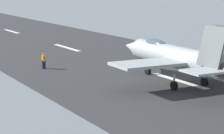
{
  "coord_description": "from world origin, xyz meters",
  "views": [
    {
      "loc": [
        -35.21,
        26.1,
        8.96
      ],
      "look_at": [
        -2.32,
        7.82,
        2.2
      ],
      "focal_mm": 75.86,
      "sensor_mm": 36.0,
      "label": 1
    }
  ],
  "objects": [
    {
      "name": "runway_strip",
      "position": [
        -0.02,
        0.0,
        0.01
      ],
      "size": [
        240.0,
        26.0,
        0.02
      ],
      "color": "#303030",
      "rests_on": "ground"
    },
    {
      "name": "crew_person",
      "position": [
        10.96,
        8.64,
        0.86
      ],
      "size": [
        0.7,
        0.36,
        1.72
      ],
      "color": "#1E2338",
      "rests_on": "ground"
    },
    {
      "name": "fighter_jet",
      "position": [
        -1.87,
        0.97,
        2.46
      ],
      "size": [
        17.52,
        13.33,
        5.66
      ],
      "color": "#A2A8A5",
      "rests_on": "ground"
    },
    {
      "name": "ground_plane",
      "position": [
        0.0,
        0.0,
        0.0
      ],
      "size": [
        400.0,
        400.0,
        0.0
      ],
      "primitive_type": "plane",
      "color": "slate"
    }
  ]
}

